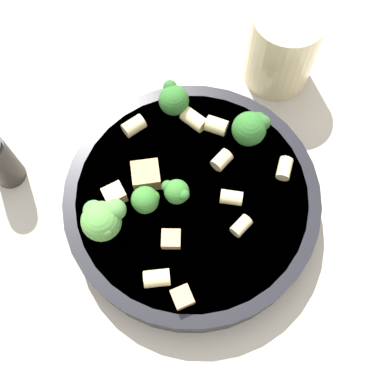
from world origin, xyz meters
The scene contains 20 objects.
ground_plane centered at (0.00, 0.00, 0.00)m, with size 2.00×2.00×0.00m, color #BCB29E.
pasta_bowl centered at (0.00, 0.00, 0.02)m, with size 0.27×0.27×0.04m.
broccoli_floret_0 centered at (-0.02, 0.00, 0.06)m, with size 0.03×0.03×0.03m.
broccoli_floret_1 centered at (0.01, 0.10, 0.06)m, with size 0.03×0.04×0.04m.
broccoli_floret_2 centered at (-0.05, 0.00, 0.06)m, with size 0.03×0.03×0.04m.
broccoli_floret_3 centered at (-0.09, -0.01, 0.07)m, with size 0.05×0.04×0.05m.
broccoli_floret_4 centered at (0.08, 0.05, 0.06)m, with size 0.04×0.04×0.04m.
rigatoni_0 centered at (0.03, 0.08, 0.05)m, with size 0.02×0.02×0.03m, color beige.
rigatoni_1 centered at (0.10, 0.00, 0.05)m, with size 0.01×0.01×0.02m, color beige.
rigatoni_2 centered at (0.04, -0.05, 0.05)m, with size 0.01×0.01×0.02m, color beige.
rigatoni_3 centered at (0.04, -0.02, 0.05)m, with size 0.01×0.01×0.02m, color beige.
rigatoni_4 centered at (-0.04, 0.09, 0.05)m, with size 0.02×0.02×0.02m, color beige.
rigatoni_5 centered at (0.04, 0.03, 0.05)m, with size 0.01×0.01×0.02m, color beige.
rigatoni_6 centered at (0.05, 0.07, 0.05)m, with size 0.02×0.02×0.02m, color beige.
rigatoni_7 centered at (-0.06, -0.07, 0.05)m, with size 0.02×0.02×0.02m, color beige.
chicken_chunk_0 centered at (-0.03, -0.04, 0.05)m, with size 0.02×0.02×0.01m, color tan.
chicken_chunk_1 centered at (-0.04, 0.03, 0.05)m, with size 0.03×0.03×0.02m, color tan.
chicken_chunk_2 centered at (-0.08, 0.02, 0.05)m, with size 0.02×0.02×0.02m, color tan.
chicken_chunk_3 centered at (-0.04, -0.10, 0.05)m, with size 0.02×0.02×0.01m, color tan.
drinking_glass centered at (0.15, 0.14, 0.04)m, with size 0.08×0.08×0.10m.
Camera 1 is at (-0.05, -0.17, 0.50)m, focal length 45.00 mm.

